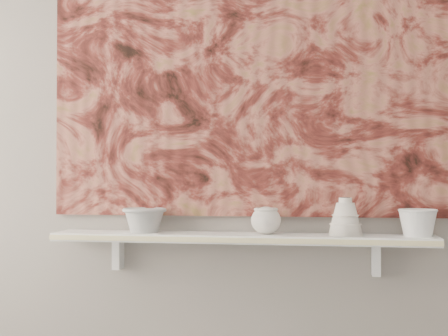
% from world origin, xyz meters
% --- Properties ---
extents(wall_back, '(3.60, 0.00, 3.60)m').
position_xyz_m(wall_back, '(0.00, 1.60, 1.35)').
color(wall_back, gray).
rests_on(wall_back, floor).
extents(shelf, '(1.40, 0.18, 0.03)m').
position_xyz_m(shelf, '(0.00, 1.51, 0.92)').
color(shelf, white).
rests_on(shelf, wall_back).
extents(shelf_stripe, '(1.40, 0.01, 0.02)m').
position_xyz_m(shelf_stripe, '(0.00, 1.41, 0.92)').
color(shelf_stripe, beige).
rests_on(shelf_stripe, shelf).
extents(bracket_left, '(0.03, 0.06, 0.12)m').
position_xyz_m(bracket_left, '(-0.49, 1.57, 0.84)').
color(bracket_left, white).
rests_on(bracket_left, wall_back).
extents(bracket_right, '(0.03, 0.06, 0.12)m').
position_xyz_m(bracket_right, '(0.49, 1.57, 0.84)').
color(bracket_right, white).
rests_on(bracket_right, wall_back).
extents(painting, '(1.50, 0.02, 1.10)m').
position_xyz_m(painting, '(0.00, 1.59, 1.54)').
color(painting, maroon).
rests_on(painting, wall_back).
extents(house_motif, '(0.09, 0.00, 0.08)m').
position_xyz_m(house_motif, '(0.45, 1.57, 1.23)').
color(house_motif, black).
rests_on(house_motif, painting).
extents(bowl_grey, '(0.20, 0.20, 0.10)m').
position_xyz_m(bowl_grey, '(-0.36, 1.51, 0.98)').
color(bowl_grey, '#A2A29F').
rests_on(bowl_grey, shelf).
extents(cup_cream, '(0.14, 0.14, 0.10)m').
position_xyz_m(cup_cream, '(0.10, 1.51, 0.98)').
color(cup_cream, silver).
rests_on(cup_cream, shelf).
extents(bell_vessel, '(0.14, 0.14, 0.14)m').
position_xyz_m(bell_vessel, '(0.38, 1.51, 1.00)').
color(bell_vessel, silver).
rests_on(bell_vessel, shelf).
extents(bowl_white, '(0.15, 0.15, 0.10)m').
position_xyz_m(bowl_white, '(0.63, 1.51, 0.98)').
color(bowl_white, white).
rests_on(bowl_white, shelf).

